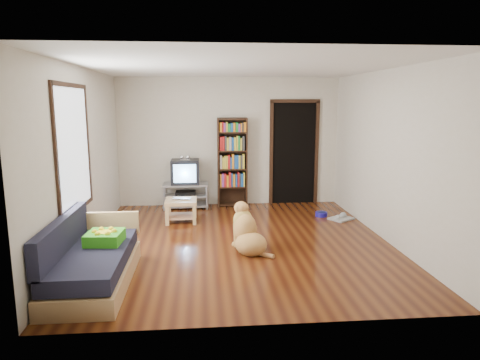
{
  "coord_description": "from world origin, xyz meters",
  "views": [
    {
      "loc": [
        -0.55,
        -6.25,
        2.1
      ],
      "look_at": [
        0.03,
        0.34,
        0.9
      ],
      "focal_mm": 32.0,
      "sensor_mm": 36.0,
      "label": 1
    }
  ],
  "objects": [
    {
      "name": "crt_tv",
      "position": [
        -0.9,
        2.27,
        0.74
      ],
      "size": [
        0.55,
        0.52,
        0.58
      ],
      "color": "black",
      "rests_on": "tv_stand"
    },
    {
      "name": "wall_right",
      "position": [
        2.25,
        0.0,
        1.3
      ],
      "size": [
        0.0,
        5.0,
        5.0
      ],
      "primitive_type": "plane",
      "rotation": [
        1.57,
        0.0,
        -1.57
      ],
      "color": "beige",
      "rests_on": "ground"
    },
    {
      "name": "doorway",
      "position": [
        1.35,
        2.48,
        1.12
      ],
      "size": [
        1.03,
        0.05,
        2.19
      ],
      "color": "black",
      "rests_on": "wall_back"
    },
    {
      "name": "dog_bowl",
      "position": [
        1.65,
        1.35,
        0.04
      ],
      "size": [
        0.22,
        0.22,
        0.08
      ],
      "primitive_type": "cylinder",
      "color": "navy",
      "rests_on": "ground"
    },
    {
      "name": "ceiling",
      "position": [
        0.0,
        0.0,
        2.6
      ],
      "size": [
        5.0,
        5.0,
        0.0
      ],
      "primitive_type": "plane",
      "rotation": [
        3.14,
        0.0,
        0.0
      ],
      "color": "white",
      "rests_on": "ground"
    },
    {
      "name": "coffee_table",
      "position": [
        -0.94,
        1.23,
        0.28
      ],
      "size": [
        0.55,
        0.55,
        0.4
      ],
      "color": "tan",
      "rests_on": "ground"
    },
    {
      "name": "wall_front",
      "position": [
        0.0,
        -2.5,
        1.3
      ],
      "size": [
        4.5,
        0.0,
        4.5
      ],
      "primitive_type": "plane",
      "rotation": [
        -1.57,
        0.0,
        0.0
      ],
      "color": "beige",
      "rests_on": "ground"
    },
    {
      "name": "bookshelf",
      "position": [
        0.05,
        2.34,
        1.0
      ],
      "size": [
        0.6,
        0.3,
        1.8
      ],
      "color": "black",
      "rests_on": "ground"
    },
    {
      "name": "laptop",
      "position": [
        -0.94,
        1.2,
        0.41
      ],
      "size": [
        0.36,
        0.27,
        0.03
      ],
      "primitive_type": "imported",
      "rotation": [
        0.0,
        0.0,
        -0.21
      ],
      "color": "#BABBBF",
      "rests_on": "coffee_table"
    },
    {
      "name": "dog",
      "position": [
        0.07,
        -0.41,
        0.26
      ],
      "size": [
        0.6,
        0.79,
        0.71
      ],
      "color": "#B58445",
      "rests_on": "ground"
    },
    {
      "name": "grey_rag",
      "position": [
        1.95,
        1.1,
        0.01
      ],
      "size": [
        0.51,
        0.49,
        0.03
      ],
      "primitive_type": "cube",
      "rotation": [
        0.0,
        0.0,
        0.59
      ],
      "color": "gray",
      "rests_on": "ground"
    },
    {
      "name": "sofa",
      "position": [
        -1.87,
        -1.38,
        0.26
      ],
      "size": [
        0.8,
        1.8,
        0.8
      ],
      "color": "tan",
      "rests_on": "ground"
    },
    {
      "name": "green_cushion",
      "position": [
        -1.75,
        -1.15,
        0.49
      ],
      "size": [
        0.45,
        0.45,
        0.14
      ],
      "primitive_type": "cube",
      "rotation": [
        0.0,
        0.0,
        -0.08
      ],
      "color": "green",
      "rests_on": "sofa"
    },
    {
      "name": "tv_stand",
      "position": [
        -0.9,
        2.25,
        0.27
      ],
      "size": [
        0.9,
        0.45,
        0.5
      ],
      "color": "#99999E",
      "rests_on": "ground"
    },
    {
      "name": "wall_back",
      "position": [
        0.0,
        2.5,
        1.3
      ],
      "size": [
        4.5,
        0.0,
        4.5
      ],
      "primitive_type": "plane",
      "rotation": [
        1.57,
        0.0,
        0.0
      ],
      "color": "beige",
      "rests_on": "ground"
    },
    {
      "name": "window",
      "position": [
        -2.23,
        -0.5,
        1.5
      ],
      "size": [
        0.03,
        1.46,
        1.7
      ],
      "color": "white",
      "rests_on": "wall_left"
    },
    {
      "name": "ground",
      "position": [
        0.0,
        0.0,
        0.0
      ],
      "size": [
        5.0,
        5.0,
        0.0
      ],
      "primitive_type": "plane",
      "color": "#53270E",
      "rests_on": "ground"
    },
    {
      "name": "wall_left",
      "position": [
        -2.25,
        0.0,
        1.3
      ],
      "size": [
        0.0,
        5.0,
        5.0
      ],
      "primitive_type": "plane",
      "rotation": [
        1.57,
        0.0,
        1.57
      ],
      "color": "beige",
      "rests_on": "ground"
    }
  ]
}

